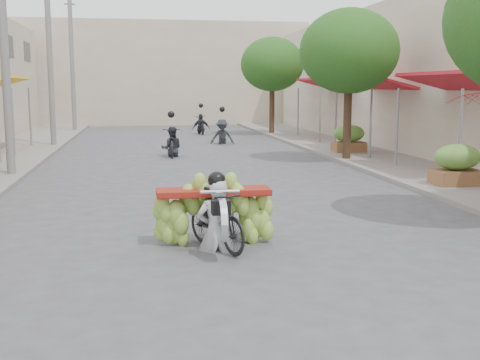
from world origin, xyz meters
The scene contains 15 objects.
ground centered at (0.00, 0.00, 0.00)m, with size 120.00×120.00×0.00m, color #4E4E53.
sidewalk_right centered at (7.00, 15.00, 0.06)m, with size 4.00×60.00×0.12m, color gray.
far_building centered at (0.00, 38.00, 3.50)m, with size 20.00×6.00×7.00m, color #BDAD95.
utility_pole_mid centered at (-5.40, 12.00, 4.03)m, with size 0.60×0.24×8.00m.
utility_pole_far centered at (-5.40, 21.00, 4.03)m, with size 0.60×0.24×8.00m.
utility_pole_back centered at (-5.40, 30.00, 4.03)m, with size 0.60×0.24×8.00m.
street_tree_mid centered at (5.40, 14.00, 3.78)m, with size 3.40×3.40×5.25m.
street_tree_far centered at (5.40, 26.00, 3.78)m, with size 3.40×3.40×5.25m.
produce_crate_mid centered at (6.20, 8.00, 0.71)m, with size 1.20×0.88×1.16m.
produce_crate_far centered at (6.20, 16.00, 0.71)m, with size 1.20×0.88×1.16m.
banana_motorbike centered at (-0.57, 3.46, 0.71)m, with size 2.20×1.84×2.15m.
pedestrian centered at (6.09, 16.44, 1.05)m, with size 1.06×0.88×1.86m.
bg_motorbike_a centered at (-0.55, 16.53, 0.73)m, with size 0.82×1.82×1.95m.
bg_motorbike_b centered at (2.03, 21.34, 0.86)m, with size 1.15×1.67×1.95m.
bg_motorbike_c centered at (1.66, 27.19, 0.77)m, with size 0.98×1.78×1.95m.
Camera 1 is at (-1.76, -6.00, 2.58)m, focal length 45.00 mm.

